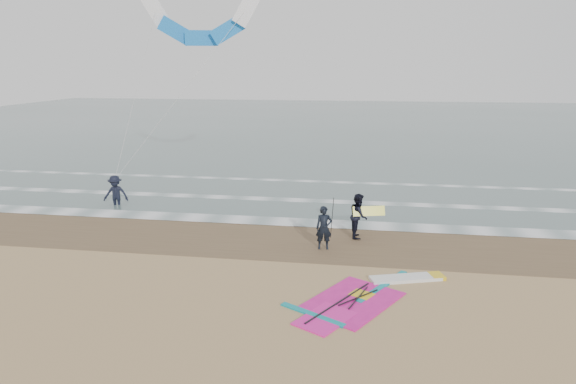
% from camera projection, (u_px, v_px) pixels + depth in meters
% --- Properties ---
extents(ground, '(120.00, 120.00, 0.00)m').
position_uv_depth(ground, '(312.00, 310.00, 14.67)').
color(ground, tan).
rests_on(ground, ground).
extents(sea_water, '(120.00, 80.00, 0.02)m').
position_uv_depth(sea_water, '(356.00, 124.00, 60.69)').
color(sea_water, '#47605E').
rests_on(sea_water, ground).
extents(wet_sand_band, '(120.00, 5.00, 0.01)m').
position_uv_depth(wet_sand_band, '(328.00, 241.00, 20.42)').
color(wet_sand_band, brown).
rests_on(wet_sand_band, ground).
extents(foam_waterline, '(120.00, 9.15, 0.02)m').
position_uv_depth(foam_waterline, '(335.00, 210.00, 24.67)').
color(foam_waterline, white).
rests_on(foam_waterline, ground).
extents(windsurf_rig, '(5.03, 4.76, 0.12)m').
position_uv_depth(windsurf_rig, '(369.00, 295.00, 15.55)').
color(windsurf_rig, white).
rests_on(windsurf_rig, ground).
extents(person_standing, '(0.67, 0.49, 1.67)m').
position_uv_depth(person_standing, '(324.00, 228.00, 19.34)').
color(person_standing, black).
rests_on(person_standing, ground).
extents(person_walking, '(0.74, 0.92, 1.82)m').
position_uv_depth(person_walking, '(359.00, 216.00, 20.66)').
color(person_walking, black).
rests_on(person_walking, ground).
extents(person_wading, '(1.31, 0.88, 1.88)m').
position_uv_depth(person_wading, '(115.00, 187.00, 25.31)').
color(person_wading, black).
rests_on(person_wading, ground).
extents(held_pole, '(0.17, 0.86, 1.82)m').
position_uv_depth(held_pole, '(332.00, 218.00, 19.21)').
color(held_pole, black).
rests_on(held_pole, ground).
extents(carried_kiteboard, '(1.30, 0.51, 0.39)m').
position_uv_depth(carried_kiteboard, '(369.00, 211.00, 20.44)').
color(carried_kiteboard, yellow).
rests_on(carried_kiteboard, ground).
extents(surf_kite, '(6.65, 4.34, 9.26)m').
position_uv_depth(surf_kite, '(201.00, 24.00, 26.71)').
color(surf_kite, white).
rests_on(surf_kite, ground).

